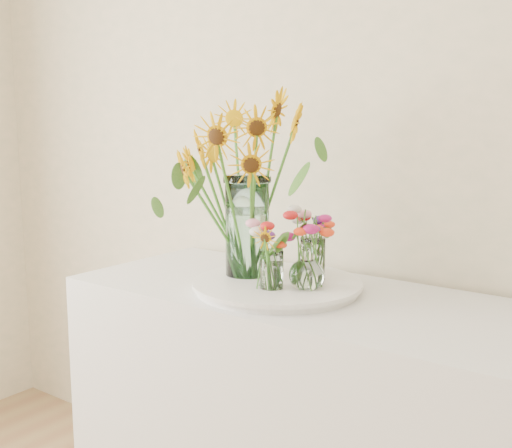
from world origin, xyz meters
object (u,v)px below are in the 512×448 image
at_px(small_vase_a, 272,270).
at_px(small_vase_c, 313,259).
at_px(counter, 298,434).
at_px(small_vase_b, 307,265).
at_px(tray, 277,287).
at_px(mason_jar, 247,226).

bearing_deg(small_vase_a, small_vase_c, 76.67).
xyz_separation_m(counter, small_vase_a, (-0.03, -0.11, 0.53)).
height_order(counter, small_vase_a, small_vase_a).
relative_size(small_vase_a, small_vase_b, 0.78).
bearing_deg(small_vase_c, tray, -129.55).
height_order(mason_jar, small_vase_a, mason_jar).
distance_m(counter, tray, 0.47).
distance_m(counter, small_vase_c, 0.54).
distance_m(mason_jar, small_vase_b, 0.25).
relative_size(tray, small_vase_c, 3.67).
distance_m(counter, small_vase_a, 0.54).
relative_size(counter, tray, 2.94).
xyz_separation_m(small_vase_b, small_vase_c, (-0.04, 0.10, -0.01)).
xyz_separation_m(mason_jar, small_vase_b, (0.23, -0.03, -0.08)).
bearing_deg(small_vase_b, small_vase_c, 112.45).
height_order(counter, small_vase_b, small_vase_b).
relative_size(counter, small_vase_c, 10.78).
distance_m(tray, small_vase_a, 0.11).
xyz_separation_m(counter, tray, (-0.06, -0.03, 0.46)).
bearing_deg(small_vase_a, tray, 113.64).
bearing_deg(small_vase_b, small_vase_a, -141.82).
bearing_deg(small_vase_b, tray, 173.41).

